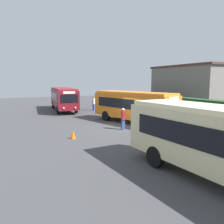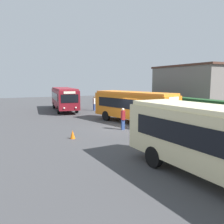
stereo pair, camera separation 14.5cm
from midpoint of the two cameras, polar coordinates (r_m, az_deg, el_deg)
ground_plane at (r=20.20m, az=2.62°, el=-3.83°), size 84.63×84.63×0.00m
bus_maroon at (r=32.07m, az=-11.56°, el=3.50°), size 10.05×3.55×3.06m
bus_orange at (r=22.11m, az=5.50°, el=1.70°), size 9.23×4.65×3.00m
person_left at (r=31.65m, az=-4.23°, el=2.24°), size 0.43×0.49×1.94m
person_center at (r=19.20m, az=2.94°, el=-1.56°), size 0.47×0.33×1.80m
hedge_row at (r=27.39m, az=24.42°, el=0.58°), size 54.32×1.59×1.94m
depot_building at (r=38.93m, az=18.74°, el=6.12°), size 13.31×5.65×6.45m
traffic_cone at (r=16.53m, az=-9.43°, el=-5.47°), size 0.36×0.36×0.60m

